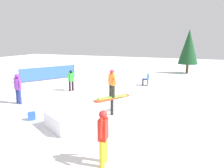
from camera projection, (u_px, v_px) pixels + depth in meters
The scene contains 11 objects.
ground_plane at pixel (112, 115), 9.79m from camera, with size 60.00×60.00×0.00m, color white.
rail_feature at pixel (112, 100), 9.65m from camera, with size 1.72×1.13×0.82m.
snow_kicker_ramp at pixel (73, 119), 8.51m from camera, with size 1.80×1.50×0.60m, color white.
main_rider_on_rail at pixel (112, 84), 9.50m from camera, with size 1.27×1.12×1.24m.
bystander_red at pixel (103, 135), 5.77m from camera, with size 0.65×0.26×1.54m.
bystander_purple at pixel (18, 87), 11.30m from camera, with size 0.33×0.65×1.59m.
bystander_green at pixel (71, 79), 14.11m from camera, with size 0.58×0.28×1.36m.
folding_chair at pixel (146, 80), 15.79m from camera, with size 0.45×0.45×0.88m.
backpack_on_snow at pixel (32, 116), 9.15m from camera, with size 0.30×0.22×0.34m, color blue.
safety_fence at pixel (49, 73), 17.82m from camera, with size 4.02×2.44×1.10m.
pine_tree_far at pixel (189, 47), 20.87m from camera, with size 1.86×1.86×4.23m.
Camera 1 is at (-8.65, -3.41, 3.37)m, focal length 35.00 mm.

